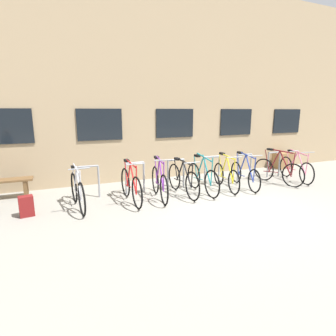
{
  "coord_description": "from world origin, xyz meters",
  "views": [
    {
      "loc": [
        -3.59,
        -4.89,
        2.18
      ],
      "look_at": [
        -0.9,
        1.6,
        0.68
      ],
      "focal_mm": 28.66,
      "sensor_mm": 36.0,
      "label": 1
    }
  ],
  "objects_px": {
    "bicycle_red": "(131,185)",
    "bicycle_black": "(183,180)",
    "bicycle_teal": "(202,178)",
    "bicycle_purple": "(159,183)",
    "bicycle_maroon": "(278,171)",
    "bicycle_silver": "(78,191)",
    "bicycle_yellow": "(226,176)",
    "planter_box": "(283,160)",
    "backpack": "(26,206)",
    "bicycle_blue": "(245,174)",
    "bicycle_pink": "(296,168)"
  },
  "relations": [
    {
      "from": "bicycle_silver",
      "to": "backpack",
      "type": "height_order",
      "value": "bicycle_silver"
    },
    {
      "from": "bicycle_teal",
      "to": "bicycle_pink",
      "type": "bearing_deg",
      "value": 0.29
    },
    {
      "from": "bicycle_teal",
      "to": "bicycle_black",
      "type": "bearing_deg",
      "value": 174.93
    },
    {
      "from": "bicycle_maroon",
      "to": "bicycle_purple",
      "type": "bearing_deg",
      "value": 179.46
    },
    {
      "from": "bicycle_blue",
      "to": "planter_box",
      "type": "bearing_deg",
      "value": 27.34
    },
    {
      "from": "bicycle_teal",
      "to": "backpack",
      "type": "xyz_separation_m",
      "value": [
        -4.27,
        -0.09,
        -0.18
      ]
    },
    {
      "from": "bicycle_teal",
      "to": "bicycle_silver",
      "type": "bearing_deg",
      "value": 179.58
    },
    {
      "from": "bicycle_yellow",
      "to": "bicycle_purple",
      "type": "distance_m",
      "value": 2.04
    },
    {
      "from": "bicycle_yellow",
      "to": "planter_box",
      "type": "xyz_separation_m",
      "value": [
        3.68,
        1.54,
        -0.08
      ]
    },
    {
      "from": "bicycle_black",
      "to": "bicycle_silver",
      "type": "bearing_deg",
      "value": -179.43
    },
    {
      "from": "bicycle_yellow",
      "to": "bicycle_black",
      "type": "bearing_deg",
      "value": 179.58
    },
    {
      "from": "bicycle_black",
      "to": "bicycle_silver",
      "type": "relative_size",
      "value": 1.04
    },
    {
      "from": "bicycle_yellow",
      "to": "bicycle_purple",
      "type": "height_order",
      "value": "bicycle_purple"
    },
    {
      "from": "bicycle_teal",
      "to": "planter_box",
      "type": "relative_size",
      "value": 2.49
    },
    {
      "from": "bicycle_teal",
      "to": "planter_box",
      "type": "distance_m",
      "value": 4.74
    },
    {
      "from": "bicycle_silver",
      "to": "bicycle_maroon",
      "type": "relative_size",
      "value": 1.04
    },
    {
      "from": "bicycle_purple",
      "to": "backpack",
      "type": "height_order",
      "value": "bicycle_purple"
    },
    {
      "from": "bicycle_black",
      "to": "bicycle_teal",
      "type": "relative_size",
      "value": 1.04
    },
    {
      "from": "bicycle_maroon",
      "to": "bicycle_pink",
      "type": "distance_m",
      "value": 0.82
    },
    {
      "from": "bicycle_yellow",
      "to": "bicycle_red",
      "type": "xyz_separation_m",
      "value": [
        -2.78,
        -0.05,
        0.03
      ]
    },
    {
      "from": "bicycle_maroon",
      "to": "bicycle_purple",
      "type": "xyz_separation_m",
      "value": [
        -3.86,
        0.04,
        0.01
      ]
    },
    {
      "from": "bicycle_red",
      "to": "bicycle_pink",
      "type": "xyz_separation_m",
      "value": [
        5.42,
        0.03,
        -0.03
      ]
    },
    {
      "from": "bicycle_maroon",
      "to": "planter_box",
      "type": "distance_m",
      "value": 2.49
    },
    {
      "from": "bicycle_yellow",
      "to": "bicycle_maroon",
      "type": "bearing_deg",
      "value": -3.12
    },
    {
      "from": "bicycle_teal",
      "to": "bicycle_pink",
      "type": "xyz_separation_m",
      "value": [
        3.42,
        0.02,
        -0.02
      ]
    },
    {
      "from": "bicycle_silver",
      "to": "bicycle_teal",
      "type": "height_order",
      "value": "bicycle_teal"
    },
    {
      "from": "bicycle_silver",
      "to": "bicycle_maroon",
      "type": "height_order",
      "value": "bicycle_maroon"
    },
    {
      "from": "bicycle_maroon",
      "to": "planter_box",
      "type": "xyz_separation_m",
      "value": [
        1.86,
        1.64,
        -0.09
      ]
    },
    {
      "from": "bicycle_red",
      "to": "bicycle_teal",
      "type": "xyz_separation_m",
      "value": [
        1.99,
        0.01,
        -0.0
      ]
    },
    {
      "from": "planter_box",
      "to": "bicycle_maroon",
      "type": "bearing_deg",
      "value": -138.62
    },
    {
      "from": "bicycle_yellow",
      "to": "bicycle_purple",
      "type": "bearing_deg",
      "value": -178.24
    },
    {
      "from": "bicycle_red",
      "to": "bicycle_silver",
      "type": "distance_m",
      "value": 1.23
    },
    {
      "from": "bicycle_maroon",
      "to": "backpack",
      "type": "distance_m",
      "value": 6.87
    },
    {
      "from": "bicycle_yellow",
      "to": "bicycle_teal",
      "type": "distance_m",
      "value": 0.79
    },
    {
      "from": "bicycle_yellow",
      "to": "planter_box",
      "type": "height_order",
      "value": "bicycle_yellow"
    },
    {
      "from": "bicycle_black",
      "to": "bicycle_pink",
      "type": "xyz_separation_m",
      "value": [
        3.99,
        -0.03,
        -0.02
      ]
    },
    {
      "from": "bicycle_red",
      "to": "bicycle_yellow",
      "type": "bearing_deg",
      "value": 1.0
    },
    {
      "from": "bicycle_pink",
      "to": "bicycle_red",
      "type": "bearing_deg",
      "value": -179.73
    },
    {
      "from": "bicycle_red",
      "to": "bicycle_black",
      "type": "height_order",
      "value": "bicycle_red"
    },
    {
      "from": "bicycle_silver",
      "to": "bicycle_purple",
      "type": "xyz_separation_m",
      "value": [
        1.97,
        -0.05,
        0.01
      ]
    },
    {
      "from": "bicycle_yellow",
      "to": "bicycle_pink",
      "type": "height_order",
      "value": "bicycle_yellow"
    },
    {
      "from": "bicycle_red",
      "to": "backpack",
      "type": "xyz_separation_m",
      "value": [
        -2.27,
        -0.08,
        -0.18
      ]
    },
    {
      "from": "bicycle_red",
      "to": "bicycle_blue",
      "type": "xyz_separation_m",
      "value": [
        3.4,
        0.01,
        -0.03
      ]
    },
    {
      "from": "bicycle_teal",
      "to": "bicycle_pink",
      "type": "height_order",
      "value": "bicycle_teal"
    },
    {
      "from": "bicycle_yellow",
      "to": "bicycle_purple",
      "type": "relative_size",
      "value": 0.97
    },
    {
      "from": "bicycle_purple",
      "to": "bicycle_maroon",
      "type": "bearing_deg",
      "value": -0.54
    },
    {
      "from": "bicycle_yellow",
      "to": "bicycle_pink",
      "type": "distance_m",
      "value": 2.64
    },
    {
      "from": "bicycle_teal",
      "to": "backpack",
      "type": "distance_m",
      "value": 4.27
    },
    {
      "from": "bicycle_blue",
      "to": "planter_box",
      "type": "height_order",
      "value": "bicycle_blue"
    },
    {
      "from": "bicycle_red",
      "to": "bicycle_silver",
      "type": "xyz_separation_m",
      "value": [
        -1.23,
        0.03,
        -0.01
      ]
    }
  ]
}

